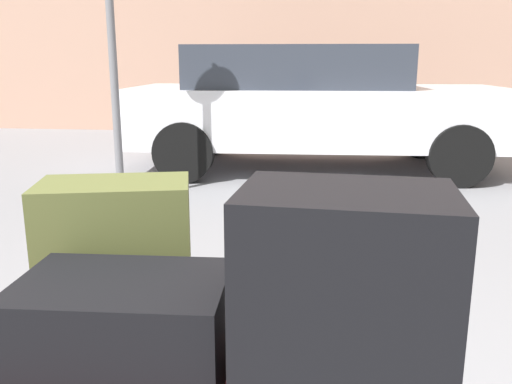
# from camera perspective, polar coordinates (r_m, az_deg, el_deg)

# --- Properties ---
(suitcase_olive_stacked_top) EXTENTS (0.43, 0.31, 0.61)m
(suitcase_olive_stacked_top) POSITION_cam_1_polar(r_m,az_deg,el_deg) (1.54, -14.24, -10.04)
(suitcase_olive_stacked_top) COLOR #4C5128
(suitcase_olive_stacked_top) RESTS_ON luggage_cart
(suitcase_black_rear_left) EXTENTS (0.41, 0.31, 0.69)m
(suitcase_black_rear_left) POSITION_cam_1_polar(r_m,az_deg,el_deg) (1.10, 9.01, -17.41)
(suitcase_black_rear_left) COLOR black
(suitcase_black_rear_left) RESTS_ON luggage_cart
(duffel_bag_black_topmost_pile) EXTENTS (0.44, 0.31, 0.22)m
(duffel_bag_black_topmost_pile) POSITION_cam_1_polar(r_m,az_deg,el_deg) (1.20, -13.81, -13.85)
(duffel_bag_black_topmost_pile) COLOR black
(duffel_bag_black_topmost_pile) RESTS_ON suitcase_maroon_front_left
(parked_car) EXTENTS (4.37, 2.07, 1.42)m
(parked_car) POSITION_cam_1_polar(r_m,az_deg,el_deg) (6.40, 5.95, 9.22)
(parked_car) COLOR silver
(parked_car) RESTS_ON ground_plane
(bollard_kerb_near) EXTENTS (0.27, 0.27, 0.57)m
(bollard_kerb_near) POSITION_cam_1_polar(r_m,az_deg,el_deg) (7.98, 20.59, 5.87)
(bollard_kerb_near) COLOR #383838
(bollard_kerb_near) RESTS_ON ground_plane
(no_parking_sign) EXTENTS (0.50, 0.09, 2.55)m
(no_parking_sign) POSITION_cam_1_polar(r_m,az_deg,el_deg) (4.94, -15.15, 16.90)
(no_parking_sign) COLOR slate
(no_parking_sign) RESTS_ON ground_plane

